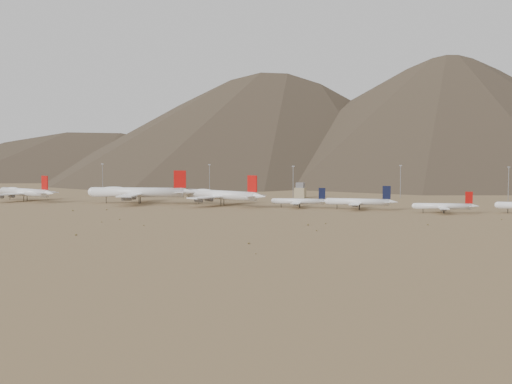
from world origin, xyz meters
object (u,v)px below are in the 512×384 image
(control_tower, at_px, (300,191))
(widebody_centre, at_px, (138,192))
(widebody_east, at_px, (221,195))
(narrowbody_b, at_px, (360,202))
(narrowbody_a, at_px, (300,201))
(widebody_west, at_px, (25,192))

(control_tower, bearing_deg, widebody_centre, -137.56)
(widebody_centre, relative_size, widebody_east, 1.15)
(narrowbody_b, bearing_deg, widebody_centre, 177.63)
(narrowbody_a, distance_m, control_tower, 90.24)
(widebody_centre, bearing_deg, widebody_east, -9.14)
(widebody_centre, relative_size, control_tower, 6.55)
(narrowbody_a, relative_size, narrowbody_b, 0.86)
(narrowbody_a, bearing_deg, widebody_centre, 174.10)
(widebody_west, distance_m, widebody_centre, 90.44)
(widebody_west, distance_m, narrowbody_a, 208.00)
(widebody_centre, height_order, narrowbody_b, widebody_centre)
(widebody_east, height_order, control_tower, widebody_east)
(narrowbody_a, distance_m, narrowbody_b, 39.97)
(widebody_west, relative_size, widebody_east, 0.91)
(widebody_west, relative_size, narrowbody_b, 1.32)
(widebody_centre, height_order, control_tower, widebody_centre)
(widebody_east, distance_m, control_tower, 93.26)
(widebody_east, xyz_separation_m, narrowbody_a, (55.70, -1.18, -3.06))
(narrowbody_a, xyz_separation_m, narrowbody_b, (39.91, -1.99, 0.71))
(widebody_east, xyz_separation_m, control_tower, (34.66, 86.56, -2.06))
(widebody_west, xyz_separation_m, widebody_centre, (90.32, 4.54, 1.42))
(widebody_east, distance_m, narrowbody_a, 55.79)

